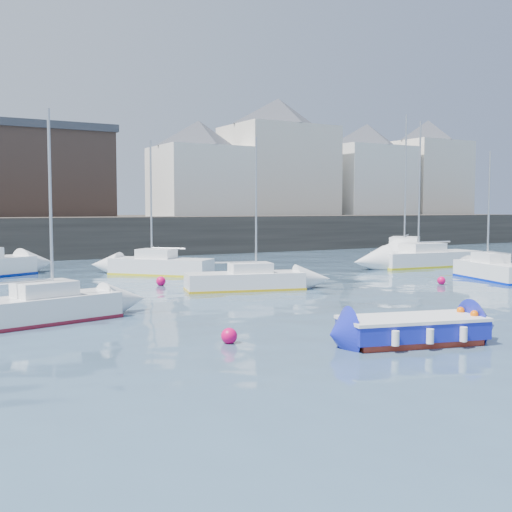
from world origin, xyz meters
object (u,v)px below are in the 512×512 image
sailboat_b (245,280)px  buoy_mid (441,284)px  sailboat_f (160,266)px  sailboat_g (405,251)px  sailboat_d (426,258)px  blue_dinghy (412,329)px  sailboat_a (38,308)px  sailboat_c (492,270)px  buoy_far (161,285)px  buoy_near (229,343)px

sailboat_b → buoy_mid: 9.66m
sailboat_f → sailboat_g: 19.73m
sailboat_b → buoy_mid: size_ratio=17.14×
sailboat_d → sailboat_g: 6.53m
sailboat_b → blue_dinghy: bearing=-97.8°
sailboat_a → sailboat_c: size_ratio=1.04×
blue_dinghy → sailboat_c: sailboat_c is taller
buoy_mid → buoy_far: buoy_far is taller
sailboat_c → buoy_near: sailboat_c is taller
buoy_near → sailboat_d: bearing=33.3°
blue_dinghy → sailboat_a: size_ratio=0.61×
buoy_far → sailboat_b: bearing=-52.7°
sailboat_g → buoy_mid: bearing=-127.0°
sailboat_a → buoy_mid: size_ratio=17.15×
sailboat_g → buoy_far: (-21.43, -6.32, -0.58)m
sailboat_a → sailboat_d: bearing=18.1°
sailboat_a → sailboat_c: sailboat_a is taller
blue_dinghy → sailboat_c: size_ratio=0.64×
sailboat_f → buoy_near: (-5.06, -17.72, -0.52)m
sailboat_d → sailboat_a: bearing=-161.9°
sailboat_g → sailboat_a: bearing=-154.2°
buoy_far → buoy_near: bearing=-104.0°
sailboat_c → buoy_near: size_ratio=14.79×
sailboat_a → sailboat_d: (25.10, 8.22, 0.07)m
sailboat_d → buoy_mid: sailboat_d is taller
sailboat_g → sailboat_b: bearing=-152.4°
sailboat_a → buoy_near: (3.83, -5.76, -0.48)m
sailboat_c → sailboat_a: bearing=-177.1°
sailboat_f → buoy_far: 4.88m
sailboat_c → sailboat_g: 13.95m
blue_dinghy → sailboat_b: (1.69, 12.26, 0.03)m
blue_dinghy → sailboat_f: bearing=87.7°
sailboat_c → sailboat_d: (2.48, 7.09, 0.04)m
blue_dinghy → sailboat_f: sailboat_f is taller
blue_dinghy → sailboat_b: 12.37m
blue_dinghy → buoy_near: size_ratio=9.39×
buoy_mid → sailboat_g: bearing=53.0°
sailboat_c → sailboat_b: bearing=167.6°
blue_dinghy → buoy_mid: bearing=40.7°
sailboat_a → blue_dinghy: bearing=-45.7°
buoy_far → sailboat_d: bearing=2.5°
sailboat_f → buoy_far: sailboat_f is taller
sailboat_c → buoy_near: (-18.80, -6.89, -0.50)m
sailboat_a → sailboat_c: bearing=2.9°
sailboat_b → sailboat_c: bearing=-12.4°
blue_dinghy → sailboat_g: 30.09m
sailboat_g → sailboat_c: bearing=-115.1°
sailboat_c → buoy_far: 16.76m
sailboat_d → sailboat_c: bearing=-109.3°
sailboat_a → sailboat_b: bearing=22.1°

